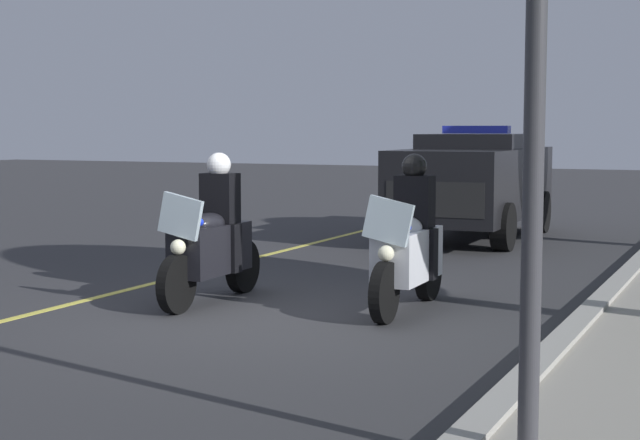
# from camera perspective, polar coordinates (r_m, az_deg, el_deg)

# --- Properties ---
(ground_plane) EXTENTS (80.00, 80.00, 0.00)m
(ground_plane) POSITION_cam_1_polar(r_m,az_deg,el_deg) (10.27, -3.70, -5.75)
(ground_plane) COLOR #333335
(curb_strip) EXTENTS (48.00, 0.24, 0.15)m
(curb_strip) POSITION_cam_1_polar(r_m,az_deg,el_deg) (9.18, 14.54, -6.79)
(curb_strip) COLOR #9E9B93
(curb_strip) RESTS_ON ground
(lane_stripe_center) EXTENTS (48.00, 0.12, 0.01)m
(lane_stripe_center) POSITION_cam_1_polar(r_m,az_deg,el_deg) (11.53, -13.77, -4.65)
(lane_stripe_center) COLOR #E0D14C
(lane_stripe_center) RESTS_ON ground
(police_motorcycle_lead_left) EXTENTS (2.14, 0.57, 1.72)m
(police_motorcycle_lead_left) POSITION_cam_1_polar(r_m,az_deg,el_deg) (11.07, -6.44, -1.30)
(police_motorcycle_lead_left) COLOR black
(police_motorcycle_lead_left) RESTS_ON ground
(police_motorcycle_lead_right) EXTENTS (2.14, 0.57, 1.72)m
(police_motorcycle_lead_right) POSITION_cam_1_polar(r_m,az_deg,el_deg) (10.52, 5.28, -1.64)
(police_motorcycle_lead_right) COLOR black
(police_motorcycle_lead_right) RESTS_ON ground
(police_suv) EXTENTS (4.95, 2.16, 2.05)m
(police_suv) POSITION_cam_1_polar(r_m,az_deg,el_deg) (17.62, 9.16, 2.35)
(police_suv) COLOR black
(police_suv) RESTS_ON ground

